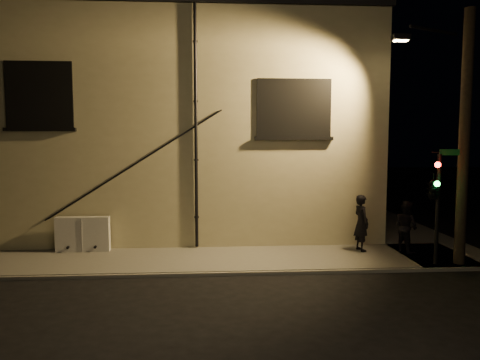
{
  "coord_description": "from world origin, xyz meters",
  "views": [
    {
      "loc": [
        -1.4,
        -13.24,
        4.02
      ],
      "look_at": [
        -0.36,
        1.8,
        2.6
      ],
      "focal_mm": 35.0,
      "sensor_mm": 36.0,
      "label": 1
    }
  ],
  "objects": [
    {
      "name": "ground",
      "position": [
        0.0,
        0.0,
        0.0
      ],
      "size": [
        90.0,
        90.0,
        0.0
      ],
      "primitive_type": "plane",
      "color": "black"
    },
    {
      "name": "sidewalk",
      "position": [
        1.22,
        4.39,
        0.06
      ],
      "size": [
        21.0,
        16.0,
        0.12
      ],
      "color": "#595850",
      "rests_on": "ground"
    },
    {
      "name": "building",
      "position": [
        -3.0,
        8.99,
        4.4
      ],
      "size": [
        16.2,
        12.23,
        8.8
      ],
      "color": "tan",
      "rests_on": "ground"
    },
    {
      "name": "utility_cabinet",
      "position": [
        -5.65,
        2.7,
        0.71
      ],
      "size": [
        1.79,
        0.3,
        1.18
      ],
      "primitive_type": "cube",
      "color": "#B8B6AF",
      "rests_on": "sidewalk"
    },
    {
      "name": "pedestrian_a",
      "position": [
        3.8,
        2.12,
        1.08
      ],
      "size": [
        0.59,
        0.78,
        1.92
      ],
      "primitive_type": "imported",
      "rotation": [
        0.0,
        0.0,
        1.77
      ],
      "color": "black",
      "rests_on": "sidewalk"
    },
    {
      "name": "pedestrian_b",
      "position": [
        5.25,
        1.85,
        0.99
      ],
      "size": [
        0.93,
        1.04,
        1.75
      ],
      "primitive_type": "imported",
      "rotation": [
        0.0,
        0.0,
        1.96
      ],
      "color": "black",
      "rests_on": "sidewalk"
    },
    {
      "name": "traffic_signal",
      "position": [
        5.33,
        0.19,
        2.48
      ],
      "size": [
        1.38,
        2.07,
        3.51
      ],
      "color": "black",
      "rests_on": "sidewalk"
    },
    {
      "name": "streetlamp_pole",
      "position": [
        6.21,
        0.39,
        4.08
      ],
      "size": [
        2.06,
        1.4,
        7.77
      ],
      "color": "black",
      "rests_on": "ground"
    }
  ]
}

